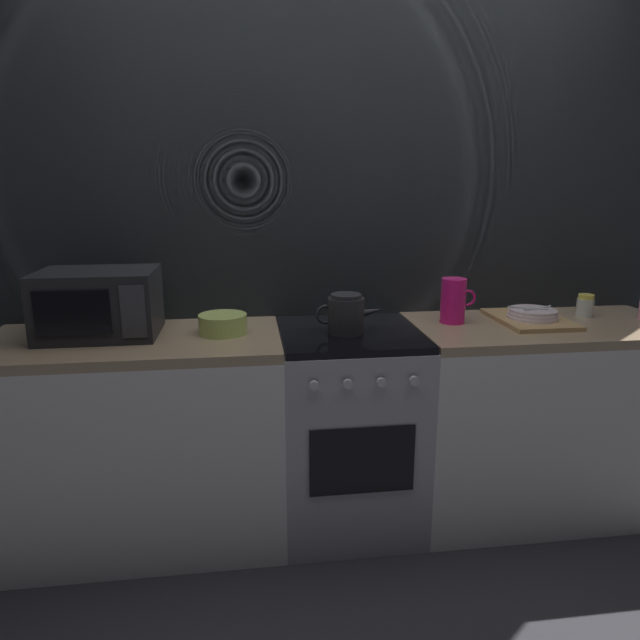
# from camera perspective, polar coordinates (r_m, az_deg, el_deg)

# --- Properties ---
(ground_plane) EXTENTS (8.00, 8.00, 0.00)m
(ground_plane) POSITION_cam_1_polar(r_m,az_deg,el_deg) (2.75, 2.80, -19.49)
(ground_plane) COLOR #2D2D33
(back_wall) EXTENTS (3.60, 0.05, 2.40)m
(back_wall) POSITION_cam_1_polar(r_m,az_deg,el_deg) (2.63, 1.84, 7.10)
(back_wall) COLOR gray
(back_wall) RESTS_ON ground_plane
(counter_left) EXTENTS (1.20, 0.60, 0.90)m
(counter_left) POSITION_cam_1_polar(r_m,az_deg,el_deg) (2.54, -17.95, -11.60)
(counter_left) COLOR silver
(counter_left) RESTS_ON ground_plane
(stove_unit) EXTENTS (0.60, 0.63, 0.90)m
(stove_unit) POSITION_cam_1_polar(r_m,az_deg,el_deg) (2.53, 2.93, -10.98)
(stove_unit) COLOR #9E9EA3
(stove_unit) RESTS_ON ground_plane
(counter_right) EXTENTS (1.20, 0.60, 0.90)m
(counter_right) POSITION_cam_1_polar(r_m,az_deg,el_deg) (2.82, 21.44, -9.21)
(counter_right) COLOR silver
(counter_right) RESTS_ON ground_plane
(microwave) EXTENTS (0.46, 0.35, 0.27)m
(microwave) POSITION_cam_1_polar(r_m,az_deg,el_deg) (2.43, -21.69, 1.60)
(microwave) COLOR black
(microwave) RESTS_ON counter_left
(kettle) EXTENTS (0.28, 0.15, 0.17)m
(kettle) POSITION_cam_1_polar(r_m,az_deg,el_deg) (2.31, 2.70, 0.61)
(kettle) COLOR #262628
(kettle) RESTS_ON stove_unit
(mixing_bowl) EXTENTS (0.20, 0.20, 0.08)m
(mixing_bowl) POSITION_cam_1_polar(r_m,az_deg,el_deg) (2.35, -9.92, -0.38)
(mixing_bowl) COLOR #B7D166
(mixing_bowl) RESTS_ON counter_left
(pitcher) EXTENTS (0.16, 0.11, 0.20)m
(pitcher) POSITION_cam_1_polar(r_m,az_deg,el_deg) (2.55, 13.52, 1.95)
(pitcher) COLOR #E5197A
(pitcher) RESTS_ON counter_right
(dish_pile) EXTENTS (0.30, 0.40, 0.07)m
(dish_pile) POSITION_cam_1_polar(r_m,az_deg,el_deg) (2.68, 20.81, 0.31)
(dish_pile) COLOR tan
(dish_pile) RESTS_ON counter_right
(spice_jar) EXTENTS (0.08, 0.08, 0.10)m
(spice_jar) POSITION_cam_1_polar(r_m,az_deg,el_deg) (2.88, 25.52, 1.33)
(spice_jar) COLOR silver
(spice_jar) RESTS_ON counter_right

